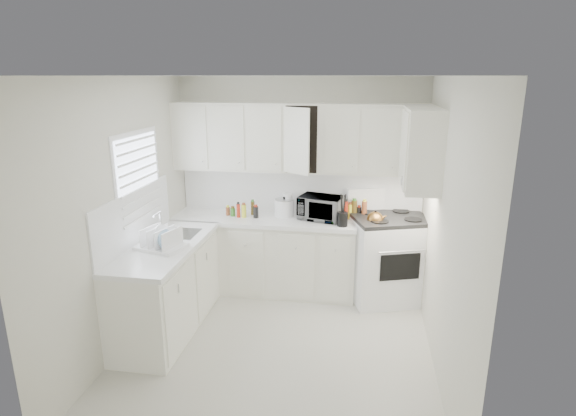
% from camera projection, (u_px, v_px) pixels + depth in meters
% --- Properties ---
extents(floor, '(3.20, 3.20, 0.00)m').
position_uv_depth(floor, '(277.00, 348.00, 4.61)').
color(floor, beige).
rests_on(floor, ground).
extents(ceiling, '(3.20, 3.20, 0.00)m').
position_uv_depth(ceiling, '(275.00, 76.00, 3.90)').
color(ceiling, white).
rests_on(ceiling, ground).
extents(wall_back, '(3.00, 0.00, 3.00)m').
position_uv_depth(wall_back, '(300.00, 185.00, 5.77)').
color(wall_back, silver).
rests_on(wall_back, ground).
extents(wall_front, '(3.00, 0.00, 3.00)m').
position_uv_depth(wall_front, '(225.00, 305.00, 2.73)').
color(wall_front, silver).
rests_on(wall_front, ground).
extents(wall_left, '(0.00, 3.20, 3.20)m').
position_uv_depth(wall_left, '(123.00, 216.00, 4.49)').
color(wall_left, silver).
rests_on(wall_left, ground).
extents(wall_right, '(0.00, 3.20, 3.20)m').
position_uv_depth(wall_right, '(446.00, 232.00, 4.02)').
color(wall_right, silver).
rests_on(wall_right, ground).
extents(window_blinds, '(0.06, 0.96, 1.06)m').
position_uv_depth(window_blinds, '(140.00, 183.00, 4.75)').
color(window_blinds, white).
rests_on(window_blinds, wall_left).
extents(lower_cabinets_back, '(2.22, 0.60, 0.90)m').
position_uv_depth(lower_cabinets_back, '(265.00, 255.00, 5.78)').
color(lower_cabinets_back, silver).
rests_on(lower_cabinets_back, floor).
extents(lower_cabinets_left, '(0.60, 1.60, 0.90)m').
position_uv_depth(lower_cabinets_left, '(167.00, 289.00, 4.86)').
color(lower_cabinets_left, silver).
rests_on(lower_cabinets_left, floor).
extents(countertop_back, '(2.24, 0.64, 0.05)m').
position_uv_depth(countertop_back, '(264.00, 219.00, 5.64)').
color(countertop_back, silver).
rests_on(countertop_back, lower_cabinets_back).
extents(countertop_left, '(0.64, 1.62, 0.05)m').
position_uv_depth(countertop_left, '(165.00, 247.00, 4.73)').
color(countertop_left, silver).
rests_on(countertop_left, lower_cabinets_left).
extents(backsplash_back, '(2.98, 0.02, 0.55)m').
position_uv_depth(backsplash_back, '(300.00, 191.00, 5.78)').
color(backsplash_back, white).
rests_on(backsplash_back, wall_back).
extents(backsplash_left, '(0.02, 1.60, 0.55)m').
position_uv_depth(backsplash_left, '(135.00, 217.00, 4.70)').
color(backsplash_left, white).
rests_on(backsplash_left, wall_left).
extents(upper_cabinets_back, '(3.00, 0.33, 0.80)m').
position_uv_depth(upper_cabinets_back, '(298.00, 171.00, 5.56)').
color(upper_cabinets_back, silver).
rests_on(upper_cabinets_back, wall_back).
extents(upper_cabinets_right, '(0.33, 0.90, 0.80)m').
position_uv_depth(upper_cabinets_right, '(418.00, 187.00, 4.77)').
color(upper_cabinets_right, silver).
rests_on(upper_cabinets_right, wall_right).
extents(sink, '(0.42, 0.38, 0.30)m').
position_uv_depth(sink, '(177.00, 223.00, 5.02)').
color(sink, gray).
rests_on(sink, countertop_left).
extents(stove, '(1.04, 0.94, 1.32)m').
position_uv_depth(stove, '(389.00, 247.00, 5.49)').
color(stove, white).
rests_on(stove, floor).
extents(tea_kettle, '(0.25, 0.22, 0.22)m').
position_uv_depth(tea_kettle, '(375.00, 218.00, 5.26)').
color(tea_kettle, olive).
rests_on(tea_kettle, stove).
extents(frying_pan, '(0.26, 0.42, 0.04)m').
position_uv_depth(frying_pan, '(405.00, 219.00, 5.53)').
color(frying_pan, black).
rests_on(frying_pan, stove).
extents(microwave, '(0.56, 0.40, 0.34)m').
position_uv_depth(microwave, '(321.00, 205.00, 5.52)').
color(microwave, gray).
rests_on(microwave, countertop_back).
extents(rice_cooker, '(0.30, 0.30, 0.24)m').
position_uv_depth(rice_cooker, '(284.00, 206.00, 5.67)').
color(rice_cooker, white).
rests_on(rice_cooker, countertop_back).
extents(paper_towel, '(0.12, 0.12, 0.27)m').
position_uv_depth(paper_towel, '(288.00, 204.00, 5.70)').
color(paper_towel, white).
rests_on(paper_towel, countertop_back).
extents(utensil_crock, '(0.16, 0.16, 0.39)m').
position_uv_depth(utensil_crock, '(343.00, 210.00, 5.25)').
color(utensil_crock, black).
rests_on(utensil_crock, countertop_back).
extents(dish_rack, '(0.52, 0.44, 0.25)m').
position_uv_depth(dish_rack, '(161.00, 237.00, 4.59)').
color(dish_rack, white).
rests_on(dish_rack, countertop_left).
extents(spice_left_0, '(0.06, 0.06, 0.13)m').
position_uv_depth(spice_left_0, '(230.00, 208.00, 5.81)').
color(spice_left_0, brown).
rests_on(spice_left_0, countertop_back).
extents(spice_left_1, '(0.06, 0.06, 0.13)m').
position_uv_depth(spice_left_1, '(234.00, 210.00, 5.71)').
color(spice_left_1, '#39822B').
rests_on(spice_left_1, countertop_back).
extents(spice_left_2, '(0.06, 0.06, 0.13)m').
position_uv_depth(spice_left_2, '(242.00, 208.00, 5.79)').
color(spice_left_2, red).
rests_on(spice_left_2, countertop_back).
extents(spice_left_3, '(0.06, 0.06, 0.13)m').
position_uv_depth(spice_left_3, '(246.00, 210.00, 5.69)').
color(spice_left_3, '#EFF239').
rests_on(spice_left_3, countertop_back).
extents(spice_left_4, '(0.06, 0.06, 0.13)m').
position_uv_depth(spice_left_4, '(254.00, 209.00, 5.77)').
color(spice_left_4, brown).
rests_on(spice_left_4, countertop_back).
extents(spice_left_5, '(0.06, 0.06, 0.13)m').
position_uv_depth(spice_left_5, '(258.00, 211.00, 5.67)').
color(spice_left_5, black).
rests_on(spice_left_5, countertop_back).
extents(sauce_right_0, '(0.06, 0.06, 0.19)m').
position_uv_depth(sauce_right_0, '(345.00, 209.00, 5.62)').
color(sauce_right_0, red).
rests_on(sauce_right_0, countertop_back).
extents(sauce_right_1, '(0.06, 0.06, 0.19)m').
position_uv_depth(sauce_right_1, '(350.00, 211.00, 5.55)').
color(sauce_right_1, '#EFF239').
rests_on(sauce_right_1, countertop_back).
extents(sauce_right_2, '(0.06, 0.06, 0.19)m').
position_uv_depth(sauce_right_2, '(355.00, 210.00, 5.60)').
color(sauce_right_2, brown).
rests_on(sauce_right_2, countertop_back).
extents(sauce_right_3, '(0.06, 0.06, 0.19)m').
position_uv_depth(sauce_right_3, '(359.00, 211.00, 5.54)').
color(sauce_right_3, black).
rests_on(sauce_right_3, countertop_back).
extents(sauce_right_4, '(0.06, 0.06, 0.19)m').
position_uv_depth(sauce_right_4, '(364.00, 210.00, 5.59)').
color(sauce_right_4, brown).
rests_on(sauce_right_4, countertop_back).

